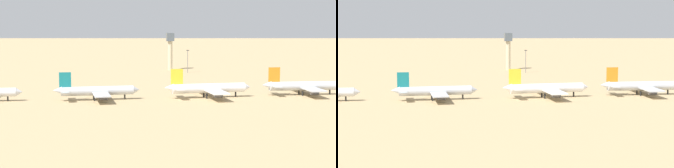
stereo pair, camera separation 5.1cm
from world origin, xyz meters
The scene contains 8 objects.
ground centered at (0.00, 0.00, 0.00)m, with size 4000.00×4000.00×0.00m, color tan.
ridge_center centered at (-14.28, 1179.40, 47.60)m, with size 256.18×232.05×95.20m, color slate.
ridge_east centered at (317.05, 936.28, 41.29)m, with size 368.36×264.82×82.58m, color slate.
parked_jet_teal_2 centered at (-50.94, -2.45, 4.21)m, with size 38.92×32.74×12.86m.
parked_jet_yellow_3 centered at (0.04, -2.38, 4.48)m, with size 41.43×34.90×13.68m.
parked_jet_orange_4 centered at (47.18, 0.24, 4.42)m, with size 40.73×34.11×13.48m.
control_tower centered at (3.82, 139.45, 15.68)m, with size 5.20×5.20×25.99m.
light_pole_mid centered at (12.26, 116.78, 8.83)m, with size 1.80×0.50×15.25m.
Camera 1 is at (-56.30, -259.67, 37.26)m, focal length 61.48 mm.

